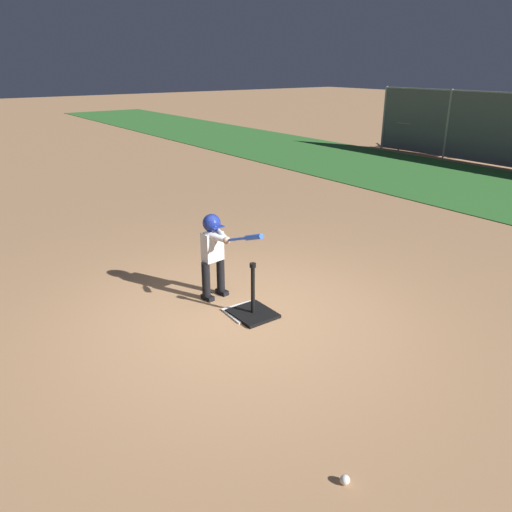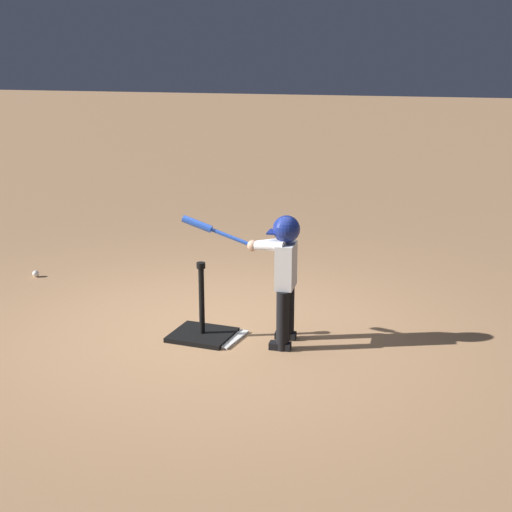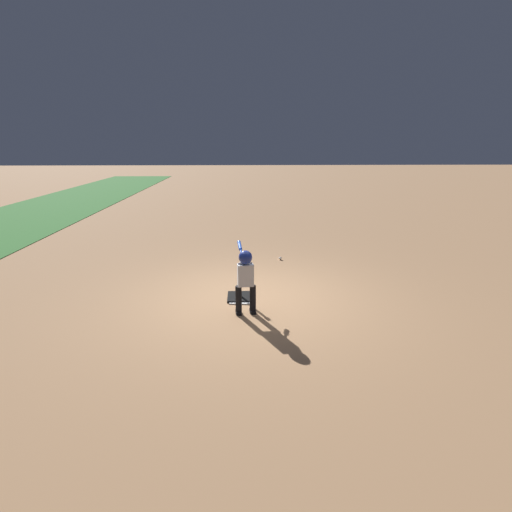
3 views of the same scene
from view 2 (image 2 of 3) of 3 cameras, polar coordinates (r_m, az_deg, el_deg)
The scene contains 5 objects.
ground_plane at distance 6.45m, azimuth -3.73°, elevation -5.92°, with size 90.00×90.00×0.00m, color #AD7F56.
home_plate at distance 6.28m, azimuth -3.24°, elevation -6.42°, with size 0.44×0.44×0.02m, color white.
batting_tee at distance 6.27m, azimuth -4.32°, elevation -5.86°, with size 0.52×0.47×0.68m.
batter_child at distance 5.91m, azimuth 2.07°, elevation -0.63°, with size 1.01×0.36×1.12m.
baseball at distance 8.35m, azimuth -17.21°, elevation -1.36°, with size 0.07×0.07×0.07m, color white.
Camera 2 is at (-2.49, 5.48, 2.33)m, focal length 50.00 mm.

